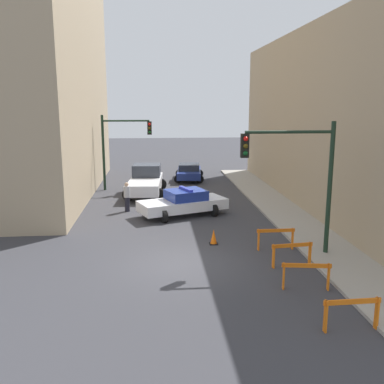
# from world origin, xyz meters

# --- Properties ---
(ground_plane) EXTENTS (120.00, 120.00, 0.00)m
(ground_plane) POSITION_xyz_m (0.00, 0.00, 0.00)
(ground_plane) COLOR #38383D
(sidewalk_right) EXTENTS (2.40, 44.00, 0.12)m
(sidewalk_right) POSITION_xyz_m (6.20, 0.00, 0.06)
(sidewalk_right) COLOR #9E998E
(sidewalk_right) RESTS_ON ground_plane
(traffic_light_near) EXTENTS (3.64, 0.35, 5.20)m
(traffic_light_near) POSITION_xyz_m (4.73, 0.44, 3.53)
(traffic_light_near) COLOR black
(traffic_light_near) RESTS_ON sidewalk_right
(traffic_light_far) EXTENTS (3.44, 0.35, 5.20)m
(traffic_light_far) POSITION_xyz_m (-3.30, 14.51, 3.40)
(traffic_light_far) COLOR black
(traffic_light_far) RESTS_ON ground_plane
(police_car) EXTENTS (5.05, 3.43, 1.52)m
(police_car) POSITION_xyz_m (0.63, 7.07, 0.72)
(police_car) COLOR white
(police_car) RESTS_ON ground_plane
(white_truck) EXTENTS (2.87, 5.52, 1.90)m
(white_truck) POSITION_xyz_m (-1.49, 12.81, 0.91)
(white_truck) COLOR silver
(white_truck) RESTS_ON ground_plane
(parked_car_near) EXTENTS (2.55, 4.45, 1.31)m
(parked_car_near) POSITION_xyz_m (1.82, 17.96, 0.67)
(parked_car_near) COLOR navy
(parked_car_near) RESTS_ON ground_plane
(pedestrian_crossing) EXTENTS (0.42, 0.42, 1.66)m
(pedestrian_crossing) POSITION_xyz_m (-2.46, 8.25, 0.86)
(pedestrian_crossing) COLOR black
(pedestrian_crossing) RESTS_ON ground_plane
(barrier_front) EXTENTS (1.60, 0.21, 0.90)m
(barrier_front) POSITION_xyz_m (4.28, -5.28, 0.62)
(barrier_front) COLOR orange
(barrier_front) RESTS_ON ground_plane
(barrier_mid) EXTENTS (1.59, 0.37, 0.90)m
(barrier_mid) POSITION_xyz_m (3.97, -2.67, 0.62)
(barrier_mid) COLOR orange
(barrier_mid) RESTS_ON ground_plane
(barrier_back) EXTENTS (1.60, 0.32, 0.90)m
(barrier_back) POSITION_xyz_m (4.14, -0.67, 0.62)
(barrier_back) COLOR orange
(barrier_back) RESTS_ON ground_plane
(barrier_corner) EXTENTS (1.60, 0.17, 0.90)m
(barrier_corner) POSITION_xyz_m (4.06, 1.22, 0.62)
(barrier_corner) COLOR orange
(barrier_corner) RESTS_ON ground_plane
(traffic_cone) EXTENTS (0.36, 0.36, 0.66)m
(traffic_cone) POSITION_xyz_m (1.60, 2.15, 0.32)
(traffic_cone) COLOR black
(traffic_cone) RESTS_ON ground_plane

